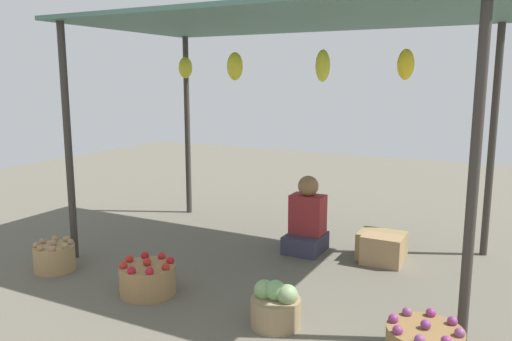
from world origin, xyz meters
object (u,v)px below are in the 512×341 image
at_px(basket_cabbages, 276,306).
at_px(wooden_crate_near_vendor, 382,250).
at_px(basket_potatoes, 55,257).
at_px(wooden_crate_stacked_rear, 382,246).
at_px(basket_red_apples, 148,278).
at_px(vendor_person, 307,222).

xyz_separation_m(basket_cabbages, wooden_crate_near_vendor, (0.37, 1.58, -0.01)).
bearing_deg(basket_cabbages, wooden_crate_near_vendor, 76.87).
relative_size(basket_potatoes, wooden_crate_stacked_rear, 0.83).
height_order(basket_potatoes, basket_cabbages, basket_cabbages).
relative_size(basket_red_apples, wooden_crate_stacked_rear, 1.04).
height_order(vendor_person, basket_potatoes, vendor_person).
bearing_deg(wooden_crate_stacked_rear, basket_potatoes, -147.11).
height_order(basket_potatoes, wooden_crate_stacked_rear, basket_potatoes).
bearing_deg(basket_red_apples, wooden_crate_stacked_rear, 48.41).
distance_m(basket_red_apples, basket_cabbages, 1.17).
bearing_deg(wooden_crate_near_vendor, basket_potatoes, -149.55).
bearing_deg(vendor_person, basket_cabbages, -75.51).
distance_m(basket_cabbages, wooden_crate_near_vendor, 1.62).
distance_m(wooden_crate_near_vendor, wooden_crate_stacked_rear, 0.14).
distance_m(basket_cabbages, wooden_crate_stacked_rear, 1.74).
height_order(vendor_person, wooden_crate_stacked_rear, vendor_person).
xyz_separation_m(basket_red_apples, basket_cabbages, (1.17, -0.02, 0.02)).
bearing_deg(basket_potatoes, vendor_person, 40.61).
relative_size(basket_red_apples, basket_cabbages, 1.27).
relative_size(basket_potatoes, basket_cabbages, 1.01).
xyz_separation_m(basket_red_apples, wooden_crate_near_vendor, (1.54, 1.56, 0.01)).
bearing_deg(basket_potatoes, basket_cabbages, -0.71).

